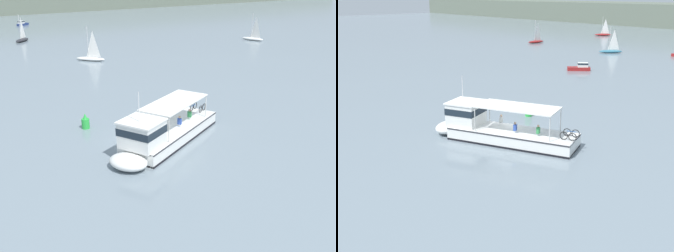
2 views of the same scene
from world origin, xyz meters
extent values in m
plane|color=gray|center=(0.00, 0.00, 0.00)|extent=(400.00, 400.00, 0.00)
cube|color=white|center=(2.17, -1.39, 0.55)|extent=(11.16, 7.36, 1.10)
ellipsoid|color=white|center=(-3.48, -3.94, 0.55)|extent=(3.22, 3.59, 1.01)
cube|color=black|center=(2.17, -1.39, 0.10)|extent=(11.18, 7.40, 0.16)
cube|color=#2D2D33|center=(2.17, -1.39, 1.02)|extent=(11.18, 7.42, 0.10)
cube|color=white|center=(-1.84, -3.20, 2.05)|extent=(3.49, 3.55, 1.90)
cube|color=#19232D|center=(-1.84, -3.20, 2.38)|extent=(3.55, 3.62, 0.56)
cube|color=white|center=(-1.84, -3.20, 3.06)|extent=(3.70, 3.76, 0.12)
cube|color=white|center=(2.58, -1.20, 3.15)|extent=(7.32, 5.44, 0.10)
cylinder|color=silver|center=(0.18, -3.78, 2.10)|extent=(0.08, 0.08, 2.00)
cylinder|color=silver|center=(-0.94, -1.30, 2.10)|extent=(0.08, 0.08, 2.00)
cylinder|color=silver|center=(6.10, -1.10, 2.10)|extent=(0.08, 0.08, 2.00)
cylinder|color=silver|center=(4.98, 1.37, 2.10)|extent=(0.08, 0.08, 2.00)
cylinder|color=silver|center=(-2.11, -3.32, 4.22)|extent=(0.06, 0.06, 2.20)
sphere|color=white|center=(-1.66, -1.16, 0.50)|extent=(0.36, 0.36, 0.36)
sphere|color=white|center=(1.35, 0.19, 0.50)|extent=(0.36, 0.36, 0.36)
sphere|color=white|center=(4.17, 1.47, 0.50)|extent=(0.36, 0.36, 0.36)
torus|color=black|center=(6.50, 0.07, 1.43)|extent=(0.63, 0.33, 0.66)
torus|color=black|center=(7.14, 0.36, 1.43)|extent=(0.63, 0.33, 0.66)
cylinder|color=#232328|center=(6.82, 0.22, 1.55)|extent=(0.66, 0.34, 0.06)
torus|color=black|center=(6.13, 0.90, 1.43)|extent=(0.63, 0.33, 0.66)
torus|color=black|center=(6.77, 1.18, 1.43)|extent=(0.63, 0.33, 0.66)
cylinder|color=#1E478C|center=(6.45, 1.04, 1.55)|extent=(0.66, 0.34, 0.06)
cube|color=#338C4C|center=(4.54, -0.77, 1.56)|extent=(0.33, 0.38, 0.52)
sphere|color=tan|center=(4.54, -0.77, 1.93)|extent=(0.20, 0.20, 0.20)
cube|color=#2D4CA5|center=(2.79, -1.66, 1.56)|extent=(0.33, 0.38, 0.52)
sphere|color=tan|center=(2.79, -1.66, 1.93)|extent=(0.20, 0.20, 0.20)
cube|color=white|center=(0.37, -1.09, 1.56)|extent=(0.33, 0.38, 0.52)
sphere|color=tan|center=(0.37, -1.09, 1.93)|extent=(0.20, 0.20, 0.20)
cube|color=maroon|center=(-16.00, 29.22, 0.28)|extent=(3.44, 3.49, 0.56)
cube|color=white|center=(-15.56, 29.67, 0.91)|extent=(1.88, 1.89, 0.70)
cube|color=#19232D|center=(-15.56, 29.67, 1.09)|extent=(1.89, 1.90, 0.28)
ellipsoid|color=maroon|center=(-47.28, 77.96, 0.30)|extent=(4.27, 4.49, 0.60)
cylinder|color=silver|center=(-47.48, 77.74, 3.00)|extent=(0.08, 0.08, 4.80)
pyramid|color=white|center=(-46.94, 78.39, 2.69)|extent=(1.19, 1.30, 4.08)
ellipsoid|color=teal|center=(-24.75, 50.07, 0.30)|extent=(4.13, 4.60, 0.60)
cylinder|color=silver|center=(-24.94, 49.84, 3.00)|extent=(0.08, 0.08, 4.80)
pyramid|color=white|center=(-24.43, 50.51, 2.69)|extent=(1.13, 1.35, 4.08)
ellipsoid|color=maroon|center=(-47.42, 50.87, 0.30)|extent=(1.73, 4.89, 0.60)
cylinder|color=silver|center=(-47.44, 50.57, 3.00)|extent=(0.08, 0.08, 4.80)
pyramid|color=white|center=(-47.41, 51.42, 2.69)|extent=(0.18, 1.70, 4.08)
cylinder|color=green|center=(-2.64, 5.14, 0.45)|extent=(0.70, 0.70, 0.90)
cone|color=green|center=(-2.64, 5.14, 1.15)|extent=(0.42, 0.42, 0.50)
camera|label=1|loc=(-15.73, -26.00, 13.04)|focal=42.07mm
camera|label=2|loc=(26.65, -23.41, 12.11)|focal=44.62mm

